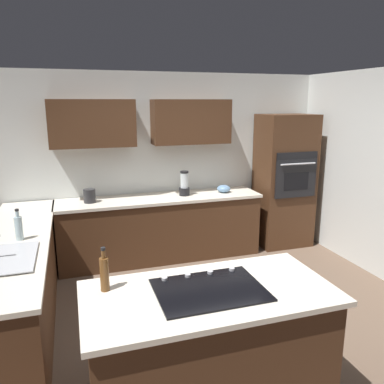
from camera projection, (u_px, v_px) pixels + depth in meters
ground_plane at (209, 319)px, 3.96m from camera, size 14.00×14.00×0.00m
wall_back at (157, 155)px, 5.51m from camera, size 6.00×0.44×2.60m
lower_cabinets_back at (161, 229)px, 5.42m from camera, size 2.80×0.60×0.86m
countertop_back at (160, 198)px, 5.32m from camera, size 2.84×0.64×0.04m
lower_cabinets_side at (20, 282)px, 3.83m from camera, size 0.60×2.90×0.86m
countertop_side at (15, 240)px, 3.72m from camera, size 0.64×2.94×0.04m
island_base at (209, 349)px, 2.80m from camera, size 1.70×0.80×0.86m
island_top at (210, 293)px, 2.70m from camera, size 1.78×0.88×0.04m
wall_oven at (284, 181)px, 5.86m from camera, size 0.80×0.66×2.01m
sink_unit at (6, 258)px, 3.21m from camera, size 0.46×0.70×0.23m
cooktop at (209, 289)px, 2.69m from camera, size 0.76×0.56×0.03m
blender at (184, 185)px, 5.38m from camera, size 0.15×0.15×0.35m
mixing_bowl at (224, 189)px, 5.58m from camera, size 0.20×0.20×0.11m
kettle at (90, 196)px, 5.01m from camera, size 0.15×0.15×0.18m
dish_soap_bottle at (19, 227)px, 3.65m from camera, size 0.07×0.07×0.31m
oil_bottle at (104, 273)px, 2.67m from camera, size 0.06×0.06×0.32m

